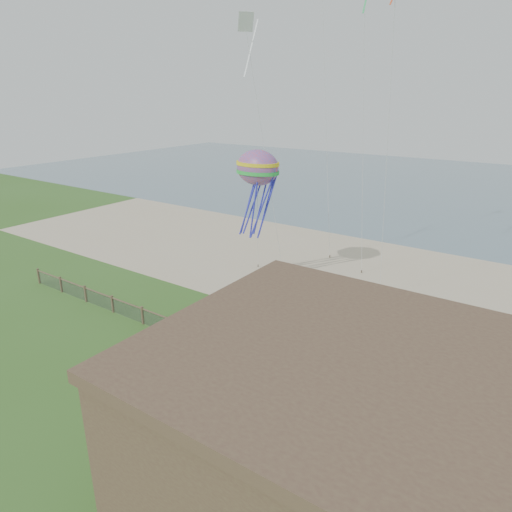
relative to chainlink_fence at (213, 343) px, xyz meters
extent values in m
plane|color=#376021|center=(0.00, -6.00, -0.55)|extent=(160.00, 160.00, 0.00)
cube|color=tan|center=(0.00, 16.00, -0.55)|extent=(72.00, 20.00, 0.02)
cube|color=slate|center=(0.00, 60.00, -0.55)|extent=(160.00, 68.00, 0.02)
cube|color=#50352A|center=(13.00, -7.00, 2.95)|extent=(15.00, 10.00, 7.00)
cube|color=brown|center=(13.00, -1.00, -0.30)|extent=(15.00, 2.00, 0.50)
camera|label=1|loc=(15.32, -17.78, 13.71)|focal=32.00mm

